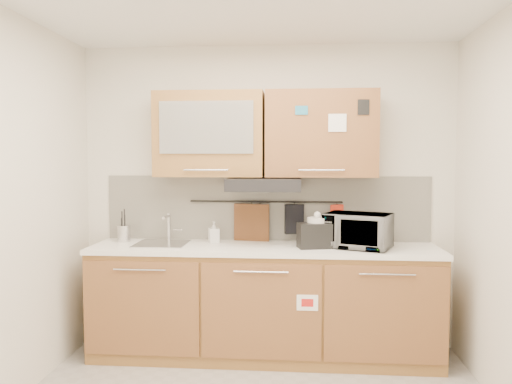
# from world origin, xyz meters

# --- Properties ---
(wall_back) EXTENTS (3.20, 0.00, 3.20)m
(wall_back) POSITION_xyz_m (0.00, 1.50, 1.30)
(wall_back) COLOR silver
(wall_back) RESTS_ON ground
(base_cabinet) EXTENTS (2.80, 0.64, 0.88)m
(base_cabinet) POSITION_xyz_m (0.00, 1.19, 0.41)
(base_cabinet) COLOR olive
(base_cabinet) RESTS_ON floor
(countertop) EXTENTS (2.82, 0.62, 0.04)m
(countertop) POSITION_xyz_m (0.00, 1.19, 0.90)
(countertop) COLOR white
(countertop) RESTS_ON base_cabinet
(backsplash) EXTENTS (2.80, 0.02, 0.56)m
(backsplash) POSITION_xyz_m (0.00, 1.49, 1.20)
(backsplash) COLOR silver
(backsplash) RESTS_ON countertop
(upper_cabinets) EXTENTS (1.82, 0.37, 0.70)m
(upper_cabinets) POSITION_xyz_m (-0.00, 1.32, 1.83)
(upper_cabinets) COLOR olive
(upper_cabinets) RESTS_ON wall_back
(range_hood) EXTENTS (0.60, 0.46, 0.10)m
(range_hood) POSITION_xyz_m (0.00, 1.25, 1.42)
(range_hood) COLOR black
(range_hood) RESTS_ON upper_cabinets
(sink) EXTENTS (0.42, 0.40, 0.26)m
(sink) POSITION_xyz_m (-0.85, 1.21, 0.92)
(sink) COLOR silver
(sink) RESTS_ON countertop
(utensil_rail) EXTENTS (1.30, 0.02, 0.02)m
(utensil_rail) POSITION_xyz_m (0.00, 1.45, 1.26)
(utensil_rail) COLOR black
(utensil_rail) RESTS_ON backsplash
(utensil_crock) EXTENTS (0.14, 0.14, 0.28)m
(utensil_crock) POSITION_xyz_m (-1.21, 1.31, 0.99)
(utensil_crock) COLOR silver
(utensil_crock) RESTS_ON countertop
(kettle) EXTENTS (0.21, 0.18, 0.29)m
(kettle) POSITION_xyz_m (0.43, 1.18, 1.03)
(kettle) COLOR silver
(kettle) RESTS_ON countertop
(toaster) EXTENTS (0.29, 0.21, 0.20)m
(toaster) POSITION_xyz_m (0.41, 1.13, 1.02)
(toaster) COLOR black
(toaster) RESTS_ON countertop
(microwave) EXTENTS (0.59, 0.50, 0.28)m
(microwave) POSITION_xyz_m (0.75, 1.17, 1.06)
(microwave) COLOR #999999
(microwave) RESTS_ON countertop
(soap_bottle) EXTENTS (0.11, 0.11, 0.18)m
(soap_bottle) POSITION_xyz_m (-0.43, 1.32, 1.01)
(soap_bottle) COLOR #999999
(soap_bottle) RESTS_ON countertop
(cutting_board) EXTENTS (0.31, 0.07, 0.38)m
(cutting_board) POSITION_xyz_m (-0.12, 1.44, 1.05)
(cutting_board) COLOR brown
(cutting_board) RESTS_ON utensil_rail
(oven_mitt) EXTENTS (0.12, 0.04, 0.20)m
(oven_mitt) POSITION_xyz_m (-0.05, 1.44, 1.14)
(oven_mitt) COLOR #204396
(oven_mitt) RESTS_ON utensil_rail
(dark_pouch) EXTENTS (0.17, 0.10, 0.25)m
(dark_pouch) POSITION_xyz_m (0.25, 1.44, 1.11)
(dark_pouch) COLOR black
(dark_pouch) RESTS_ON utensil_rail
(pot_holder) EXTENTS (0.11, 0.06, 0.14)m
(pot_holder) POSITION_xyz_m (0.61, 1.44, 1.17)
(pot_holder) COLOR red
(pot_holder) RESTS_ON utensil_rail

